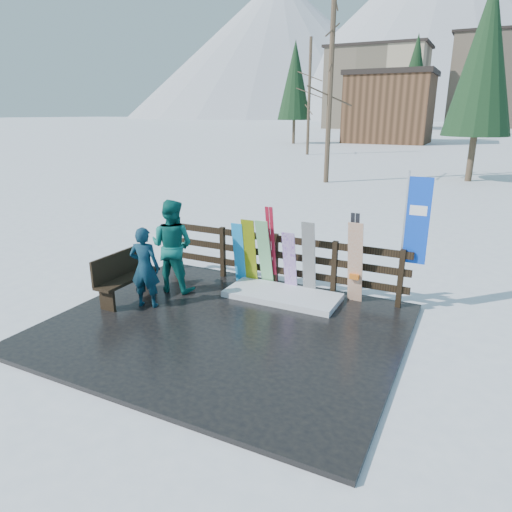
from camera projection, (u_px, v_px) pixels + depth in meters
The scene contains 19 objects.
ground at pixel (224, 329), 8.06m from camera, with size 700.00×700.00×0.00m, color white.
deck at pixel (224, 327), 8.05m from camera, with size 6.00×5.00×0.08m, color black.
fence at pixel (275, 256), 9.72m from camera, with size 5.60×0.10×1.15m.
snow_patch at pixel (282, 295), 9.20m from camera, with size 2.28×1.00×0.12m, color white.
bench at pixel (125, 274), 9.05m from camera, with size 0.41×1.50×0.97m.
snowboard_0 at pixel (239, 253), 9.84m from camera, with size 0.26×0.03×1.37m, color #1C96E8.
snowboard_1 at pixel (265, 254), 9.56m from camera, with size 0.28×0.03×1.55m, color silver.
snowboard_2 at pixel (250, 252), 9.72m from camera, with size 0.29×0.03×1.48m, color #D6F106.
snowboard_3 at pixel (290, 262), 9.35m from camera, with size 0.27×0.03×1.33m, color white.
snowboard_4 at pixel (309, 259), 9.14m from camera, with size 0.27×0.03×1.57m, color black.
snowboard_5 at pixel (355, 263), 8.73m from camera, with size 0.28×0.03×1.68m, color silver.
ski_pair_a at pixel (271, 247), 9.53m from camera, with size 0.16×0.33×1.78m.
ski_pair_b at pixel (354, 258), 8.78m from camera, with size 0.17×0.29×1.82m.
rental_flag at pixel (414, 226), 8.32m from camera, with size 0.45×0.04×2.60m.
person_front at pixel (145, 268), 8.61m from camera, with size 0.57×0.38×1.57m, color #0E3E4A.
person_back at pixel (172, 246), 9.38m from camera, with size 0.94×0.73×1.93m, color #0E645C.
resort_buildings at pixel (484, 84), 103.28m from camera, with size 73.00×87.60×22.60m.
trees at pixel (499, 87), 45.37m from camera, with size 42.18×68.82×13.84m.
mountains at pixel (479, 33), 278.04m from camera, with size 520.00×260.00×120.00m.
Camera 1 is at (3.75, -6.28, 3.66)m, focal length 32.00 mm.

